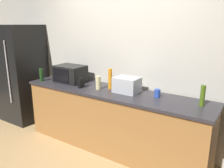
% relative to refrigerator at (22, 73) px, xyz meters
% --- Properties ---
extents(ground_plane, '(8.00, 8.00, 0.00)m').
position_rel_refrigerator_xyz_m(ground_plane, '(2.05, -0.40, -0.90)').
color(ground_plane, tan).
extents(back_wall, '(6.40, 0.10, 2.70)m').
position_rel_refrigerator_xyz_m(back_wall, '(2.05, 0.41, 0.45)').
color(back_wall, beige).
rests_on(back_wall, ground_plane).
extents(counter_run, '(2.84, 0.64, 0.90)m').
position_rel_refrigerator_xyz_m(counter_run, '(2.05, 0.00, -0.45)').
color(counter_run, '#9E6B38').
rests_on(counter_run, ground_plane).
extents(refrigerator, '(0.72, 0.73, 1.80)m').
position_rel_refrigerator_xyz_m(refrigerator, '(0.00, 0.00, 0.00)').
color(refrigerator, black).
rests_on(refrigerator, ground_plane).
extents(microwave, '(0.48, 0.35, 0.27)m').
position_rel_refrigerator_xyz_m(microwave, '(1.20, 0.05, 0.13)').
color(microwave, black).
rests_on(microwave, counter_run).
extents(toaster_oven, '(0.34, 0.26, 0.21)m').
position_rel_refrigerator_xyz_m(toaster_oven, '(2.26, 0.06, 0.10)').
color(toaster_oven, '#B7BABF').
rests_on(toaster_oven, counter_run).
extents(cordless_phone, '(0.07, 0.12, 0.15)m').
position_rel_refrigerator_xyz_m(cordless_phone, '(1.57, -0.11, 0.07)').
color(cordless_phone, black).
rests_on(cordless_phone, counter_run).
extents(bottle_wine, '(0.07, 0.07, 0.21)m').
position_rel_refrigerator_xyz_m(bottle_wine, '(0.77, -0.17, 0.11)').
color(bottle_wine, '#1E3F19').
rests_on(bottle_wine, counter_run).
extents(bottle_olive_oil, '(0.06, 0.06, 0.25)m').
position_rel_refrigerator_xyz_m(bottle_olive_oil, '(3.26, 0.07, 0.13)').
color(bottle_olive_oil, '#4C6B19').
rests_on(bottle_olive_oil, counter_run).
extents(bottle_hand_soap, '(0.07, 0.07, 0.19)m').
position_rel_refrigerator_xyz_m(bottle_hand_soap, '(1.84, -0.04, 0.10)').
color(bottle_hand_soap, beige).
rests_on(bottle_hand_soap, counter_run).
extents(bottle_dish_soap, '(0.06, 0.06, 0.30)m').
position_rel_refrigerator_xyz_m(bottle_dish_soap, '(1.97, 0.08, 0.15)').
color(bottle_dish_soap, orange).
rests_on(bottle_dish_soap, counter_run).
extents(mug_blue, '(0.08, 0.08, 0.11)m').
position_rel_refrigerator_xyz_m(mug_blue, '(2.70, 0.08, 0.05)').
color(mug_blue, '#2D4CB2').
rests_on(mug_blue, counter_run).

